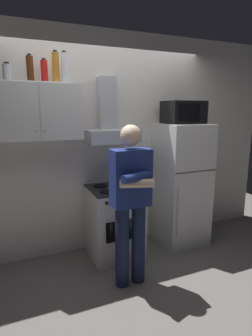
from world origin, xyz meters
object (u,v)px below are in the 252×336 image
(microwave, at_px, (183,112))
(bottle_rum_dark, at_px, (30,69))
(bottle_liquor_amber, at_px, (56,67))
(cooking_pot, at_px, (128,184))
(bottle_soda_red, at_px, (44,71))
(bottle_vodka_clear, at_px, (64,68))
(stove_oven, at_px, (114,222))
(person_standing, at_px, (131,201))
(range_hood, at_px, (110,125))
(refrigerator, at_px, (181,185))
(bottle_canister_steel, at_px, (7,73))
(upper_cabinet, at_px, (38,112))

(microwave, bearing_deg, bottle_rum_dark, 175.94)
(bottle_liquor_amber, bearing_deg, cooking_pot, -17.50)
(bottle_soda_red, bearing_deg, bottle_vodka_clear, -17.15)
(stove_oven, bearing_deg, bottle_liquor_amber, 169.59)
(bottle_rum_dark, distance_m, bottle_liquor_amber, 0.26)
(cooking_pot, bearing_deg, bottle_soda_red, 161.75)
(microwave, distance_m, bottle_rum_dark, 1.85)
(person_standing, bearing_deg, cooking_pot, 69.70)
(range_hood, bearing_deg, microwave, -6.46)
(stove_oven, bearing_deg, refrigerator, 0.04)
(range_hood, xyz_separation_m, bottle_rum_dark, (-0.85, 0.02, 0.58))
(bottle_canister_steel, bearing_deg, range_hood, -1.34)
(person_standing, distance_m, cooking_pot, 0.52)
(bottle_liquor_amber, bearing_deg, microwave, -3.33)
(bottle_vodka_clear, relative_size, bottle_liquor_amber, 0.99)
(cooking_pot, height_order, bottle_vodka_clear, bottle_vodka_clear)
(upper_cabinet, relative_size, bottle_liquor_amber, 2.79)
(range_hood, xyz_separation_m, refrigerator, (0.95, -0.13, -0.80))
(bottle_canister_steel, height_order, bottle_vodka_clear, bottle_vodka_clear)
(range_hood, relative_size, bottle_vodka_clear, 2.34)
(refrigerator, bearing_deg, bottle_vodka_clear, 176.31)
(upper_cabinet, bearing_deg, bottle_canister_steel, 174.32)
(range_hood, relative_size, bottle_canister_steel, 4.07)
(refrigerator, xyz_separation_m, bottle_rum_dark, (-1.80, 0.15, 1.38))
(bottle_soda_red, xyz_separation_m, bottle_vodka_clear, (0.20, -0.06, 0.04))
(bottle_vodka_clear, bearing_deg, bottle_canister_steel, 174.18)
(stove_oven, bearing_deg, bottle_canister_steel, 171.89)
(stove_oven, relative_size, refrigerator, 0.55)
(upper_cabinet, height_order, person_standing, upper_cabinet)
(range_hood, xyz_separation_m, microwave, (0.95, -0.11, 0.14))
(microwave, relative_size, bottle_vodka_clear, 1.50)
(cooking_pot, distance_m, bottle_liquor_amber, 1.49)
(stove_oven, relative_size, bottle_vodka_clear, 2.73)
(stove_oven, distance_m, bottle_liquor_amber, 1.87)
(bottle_canister_steel, height_order, bottle_liquor_amber, bottle_liquor_amber)
(cooking_pot, bearing_deg, bottle_liquor_amber, 162.50)
(bottle_vodka_clear, bearing_deg, upper_cabinet, 174.06)
(person_standing, height_order, bottle_canister_steel, bottle_canister_steel)
(refrigerator, height_order, person_standing, person_standing)
(bottle_liquor_amber, bearing_deg, bottle_canister_steel, 174.83)
(refrigerator, height_order, bottle_rum_dark, bottle_rum_dark)
(bottle_rum_dark, height_order, bottle_liquor_amber, bottle_liquor_amber)
(refrigerator, relative_size, bottle_rum_dark, 5.80)
(range_hood, height_order, refrigerator, range_hood)
(bottle_vodka_clear, bearing_deg, stove_oven, -10.61)
(range_hood, relative_size, bottle_soda_red, 3.08)
(microwave, distance_m, cooking_pot, 1.16)
(refrigerator, relative_size, bottle_liquor_amber, 4.96)
(person_standing, xyz_separation_m, cooking_pot, (0.18, 0.49, 0.03))
(cooking_pot, xyz_separation_m, bottle_soda_red, (-0.84, 0.28, 1.24))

